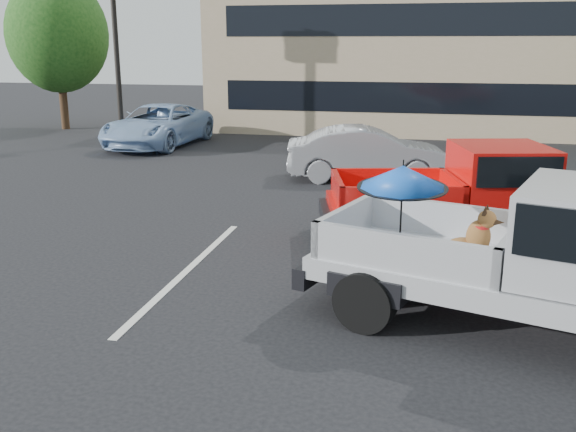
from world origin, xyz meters
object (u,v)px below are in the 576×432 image
motel_sign (113,5)px  silver_sedan (367,153)px  silver_pickup (572,257)px  red_pickup (490,190)px  tree_left (58,35)px  blue_suv (158,125)px  tree_back (562,19)px

motel_sign → silver_sedan: bearing=-26.5°
silver_pickup → red_pickup: 3.99m
tree_left → silver_sedan: (13.06, -7.52, -3.06)m
silver_pickup → tree_left: bearing=152.4°
motel_sign → blue_suv: bearing=-14.1°
silver_pickup → silver_sedan: silver_pickup is taller
tree_left → red_pickup: tree_left is taller
motel_sign → silver_pickup: size_ratio=1.00×
tree_left → blue_suv: bearing=-31.4°
silver_sedan → blue_suv: blue_suv is taller
red_pickup → blue_suv: red_pickup is taller
silver_sedan → motel_sign: bearing=53.0°
tree_back → blue_suv: bearing=-144.3°
tree_back → silver_pickup: 23.91m
tree_left → tree_back: tree_back is taller
tree_left → motel_sign: bearing=-36.9°
tree_left → silver_sedan: bearing=-29.9°
blue_suv → tree_left: bearing=151.8°
motel_sign → blue_suv: size_ratio=1.20×
tree_left → silver_pickup: bearing=-45.3°
tree_back → tree_left: bearing=-160.7°
silver_sedan → tree_back: bearing=-36.1°
tree_left → tree_back: 21.20m
tree_back → red_pickup: size_ratio=1.30×
tree_back → silver_sedan: (-6.94, -14.52, -3.74)m
motel_sign → tree_back: size_ratio=0.84×
tree_left → tree_back: (20.00, 7.00, 0.68)m
tree_left → red_pickup: 20.18m
motel_sign → tree_left: size_ratio=1.00×
silver_sedan → blue_suv: size_ratio=0.82×
tree_back → silver_pickup: (-3.77, -23.37, -3.36)m
red_pickup → silver_sedan: bearing=104.7°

